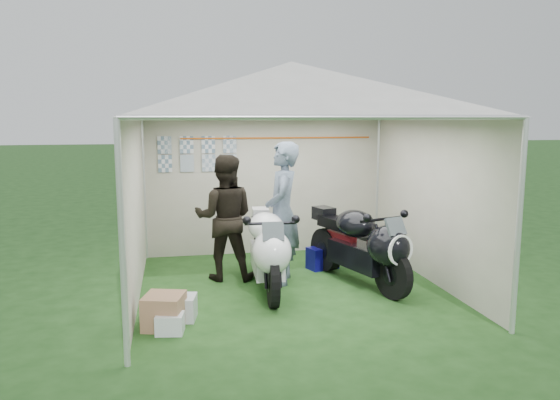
# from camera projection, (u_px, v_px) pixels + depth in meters

# --- Properties ---
(ground) EXTENTS (80.00, 80.00, 0.00)m
(ground) POSITION_uv_depth(u_px,v_px,m) (291.00, 287.00, 7.42)
(ground) COLOR #1B3F14
(ground) RESTS_ON ground
(canopy_tent) EXTENTS (5.66, 5.66, 3.00)m
(canopy_tent) POSITION_uv_depth(u_px,v_px,m) (291.00, 95.00, 7.06)
(canopy_tent) COLOR silver
(canopy_tent) RESTS_ON ground
(motorcycle_white) EXTENTS (0.57, 2.16, 1.06)m
(motorcycle_white) POSITION_uv_depth(u_px,v_px,m) (267.00, 247.00, 7.21)
(motorcycle_white) COLOR black
(motorcycle_white) RESTS_ON ground
(motorcycle_black) EXTENTS (0.95, 2.09, 1.06)m
(motorcycle_black) POSITION_uv_depth(u_px,v_px,m) (363.00, 244.00, 7.42)
(motorcycle_black) COLOR black
(motorcycle_black) RESTS_ON ground
(paddock_stand) EXTENTS (0.51, 0.40, 0.33)m
(paddock_stand) POSITION_uv_depth(u_px,v_px,m) (322.00, 258.00, 8.33)
(paddock_stand) COLOR #1713AA
(paddock_stand) RESTS_ON ground
(person_dark_jacket) EXTENTS (0.98, 0.83, 1.78)m
(person_dark_jacket) POSITION_uv_depth(u_px,v_px,m) (225.00, 217.00, 7.71)
(person_dark_jacket) COLOR black
(person_dark_jacket) RESTS_ON ground
(person_blue_jacket) EXTENTS (0.64, 0.81, 1.97)m
(person_blue_jacket) POSITION_uv_depth(u_px,v_px,m) (282.00, 213.00, 7.53)
(person_blue_jacket) COLOR slate
(person_blue_jacket) RESTS_ON ground
(equipment_box) EXTENTS (0.54, 0.47, 0.48)m
(equipment_box) POSITION_uv_depth(u_px,v_px,m) (362.00, 250.00, 8.55)
(equipment_box) COLOR black
(equipment_box) RESTS_ON ground
(crate_0) EXTENTS (0.47, 0.39, 0.28)m
(crate_0) POSITION_uv_depth(u_px,v_px,m) (178.00, 308.00, 6.25)
(crate_0) COLOR #B3B8BC
(crate_0) RESTS_ON ground
(crate_1) EXTENTS (0.51, 0.51, 0.37)m
(crate_1) POSITION_uv_depth(u_px,v_px,m) (164.00, 311.00, 6.00)
(crate_1) COLOR #8D654A
(crate_1) RESTS_ON ground
(crate_2) EXTENTS (0.32, 0.28, 0.21)m
(crate_2) POSITION_uv_depth(u_px,v_px,m) (170.00, 324.00, 5.85)
(crate_2) COLOR silver
(crate_2) RESTS_ON ground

